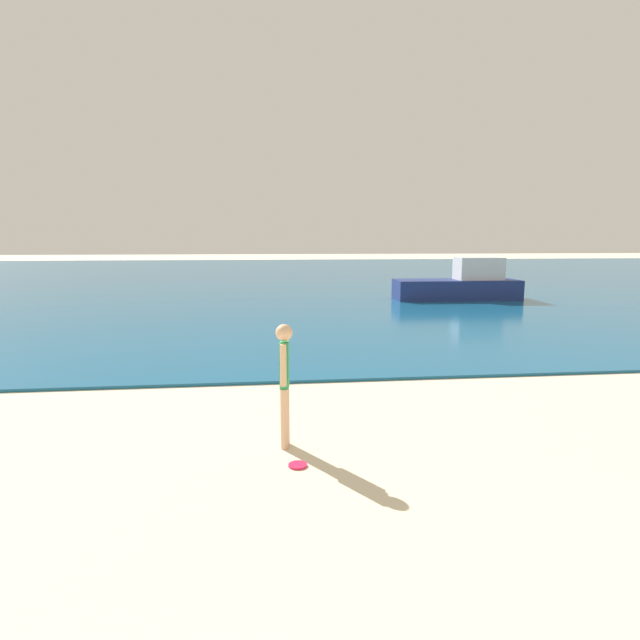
% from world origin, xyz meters
% --- Properties ---
extents(water, '(160.00, 60.00, 0.06)m').
position_xyz_m(water, '(0.00, 40.49, 0.03)').
color(water, '#14567F').
rests_on(water, ground).
extents(person_standing, '(0.21, 0.37, 1.60)m').
position_xyz_m(person_standing, '(-1.15, 7.62, 0.91)').
color(person_standing, '#DDAD84').
rests_on(person_standing, ground).
extents(frisbee, '(0.22, 0.22, 0.03)m').
position_xyz_m(frisbee, '(-1.03, 7.01, 0.01)').
color(frisbee, '#E51E4C').
rests_on(frisbee, ground).
extents(boat_near, '(5.47, 1.93, 1.84)m').
position_xyz_m(boat_near, '(7.29, 22.81, 0.70)').
color(boat_near, navy).
rests_on(boat_near, water).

